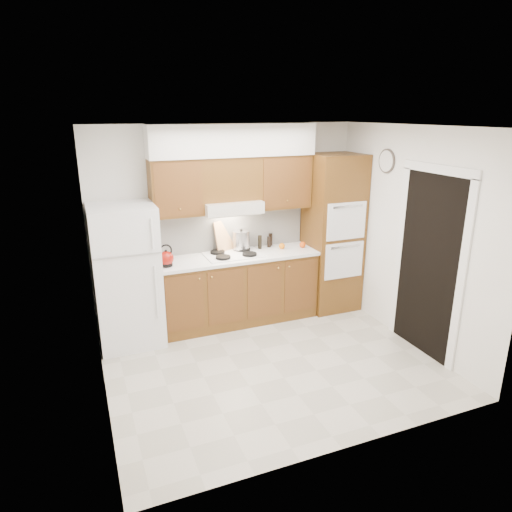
% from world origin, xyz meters
% --- Properties ---
extents(floor, '(3.60, 3.60, 0.00)m').
position_xyz_m(floor, '(0.00, 0.00, 0.00)').
color(floor, beige).
rests_on(floor, ground).
extents(ceiling, '(3.60, 3.60, 0.00)m').
position_xyz_m(ceiling, '(0.00, 0.00, 2.60)').
color(ceiling, white).
rests_on(ceiling, wall_back).
extents(wall_back, '(3.60, 0.02, 2.60)m').
position_xyz_m(wall_back, '(0.00, 1.50, 1.30)').
color(wall_back, white).
rests_on(wall_back, floor).
extents(wall_left, '(0.02, 3.00, 2.60)m').
position_xyz_m(wall_left, '(-1.80, 0.00, 1.30)').
color(wall_left, white).
rests_on(wall_left, floor).
extents(wall_right, '(0.02, 3.00, 2.60)m').
position_xyz_m(wall_right, '(1.80, 0.00, 1.30)').
color(wall_right, white).
rests_on(wall_right, floor).
extents(fridge, '(0.75, 0.72, 1.72)m').
position_xyz_m(fridge, '(-1.41, 1.14, 0.86)').
color(fridge, white).
rests_on(fridge, floor).
extents(base_cabinets, '(2.11, 0.60, 0.90)m').
position_xyz_m(base_cabinets, '(0.02, 1.20, 0.45)').
color(base_cabinets, brown).
rests_on(base_cabinets, floor).
extents(countertop, '(2.13, 0.62, 0.04)m').
position_xyz_m(countertop, '(0.03, 1.19, 0.92)').
color(countertop, white).
rests_on(countertop, base_cabinets).
extents(backsplash, '(2.11, 0.03, 0.56)m').
position_xyz_m(backsplash, '(0.02, 1.49, 1.22)').
color(backsplash, white).
rests_on(backsplash, countertop).
extents(oven_cabinet, '(0.70, 0.65, 2.20)m').
position_xyz_m(oven_cabinet, '(1.44, 1.18, 1.10)').
color(oven_cabinet, brown).
rests_on(oven_cabinet, floor).
extents(upper_cab_left, '(0.63, 0.33, 0.70)m').
position_xyz_m(upper_cab_left, '(-0.71, 1.33, 1.85)').
color(upper_cab_left, brown).
rests_on(upper_cab_left, wall_back).
extents(upper_cab_right, '(0.73, 0.33, 0.70)m').
position_xyz_m(upper_cab_right, '(0.72, 1.33, 1.85)').
color(upper_cab_right, brown).
rests_on(upper_cab_right, wall_back).
extents(range_hood, '(0.75, 0.45, 0.15)m').
position_xyz_m(range_hood, '(-0.02, 1.27, 1.57)').
color(range_hood, silver).
rests_on(range_hood, wall_back).
extents(upper_cab_over_hood, '(0.75, 0.33, 0.55)m').
position_xyz_m(upper_cab_over_hood, '(-0.02, 1.33, 1.92)').
color(upper_cab_over_hood, brown).
rests_on(upper_cab_over_hood, range_hood).
extents(soffit, '(2.13, 0.36, 0.40)m').
position_xyz_m(soffit, '(0.03, 1.32, 2.40)').
color(soffit, silver).
rests_on(soffit, wall_back).
extents(cooktop, '(0.74, 0.50, 0.01)m').
position_xyz_m(cooktop, '(-0.02, 1.21, 0.95)').
color(cooktop, white).
rests_on(cooktop, countertop).
extents(doorway, '(0.02, 0.90, 2.10)m').
position_xyz_m(doorway, '(1.79, -0.35, 1.05)').
color(doorway, black).
rests_on(doorway, floor).
extents(wall_clock, '(0.02, 0.30, 0.30)m').
position_xyz_m(wall_clock, '(1.79, 0.55, 2.15)').
color(wall_clock, '#3F3833').
rests_on(wall_clock, wall_right).
extents(kettle, '(0.23, 0.23, 0.18)m').
position_xyz_m(kettle, '(-0.93, 1.08, 1.04)').
color(kettle, maroon).
rests_on(kettle, countertop).
extents(cutting_board, '(0.34, 0.23, 0.42)m').
position_xyz_m(cutting_board, '(-0.06, 1.45, 1.14)').
color(cutting_board, tan).
rests_on(cutting_board, countertop).
extents(stock_pot, '(0.26, 0.26, 0.24)m').
position_xyz_m(stock_pot, '(0.14, 1.37, 1.09)').
color(stock_pot, '#B4B3B8').
rests_on(stock_pot, cooktop).
extents(condiment_a, '(0.07, 0.07, 0.19)m').
position_xyz_m(condiment_a, '(0.41, 1.36, 1.03)').
color(condiment_a, black).
rests_on(condiment_a, countertop).
extents(condiment_b, '(0.06, 0.06, 0.17)m').
position_xyz_m(condiment_b, '(0.61, 1.45, 1.03)').
color(condiment_b, black).
rests_on(condiment_b, countertop).
extents(condiment_c, '(0.06, 0.06, 0.15)m').
position_xyz_m(condiment_c, '(0.56, 1.38, 1.02)').
color(condiment_c, black).
rests_on(condiment_c, countertop).
extents(orange_near, '(0.09, 0.09, 0.09)m').
position_xyz_m(orange_near, '(0.97, 1.18, 0.98)').
color(orange_near, '#F4510C').
rests_on(orange_near, countertop).
extents(orange_far, '(0.09, 0.09, 0.08)m').
position_xyz_m(orange_far, '(0.68, 1.23, 0.98)').
color(orange_far, orange).
rests_on(orange_far, countertop).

